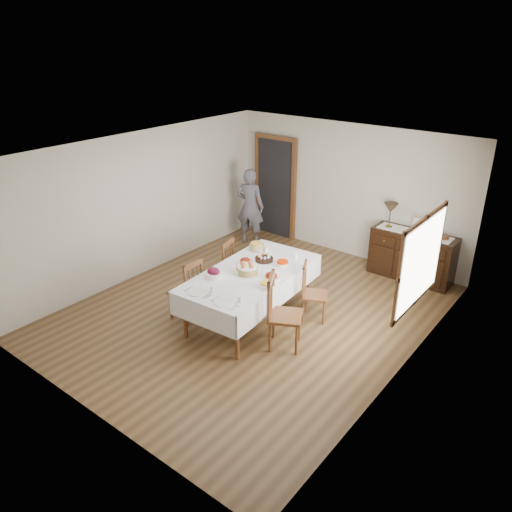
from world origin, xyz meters
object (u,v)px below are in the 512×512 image
Objects in this scene: chair_right_far at (312,292)px; chair_right_near at (281,312)px; chair_left_far at (222,266)px; chair_left_near at (188,289)px; sideboard at (412,256)px; table_lamp at (391,209)px; person at (250,204)px; dining_table at (251,278)px.

chair_right_near is at bearing 157.02° from chair_right_far.
chair_left_near is at bearing -1.94° from chair_left_far.
chair_left_far is at bearing -170.96° from chair_left_near.
chair_left_far is 1.70m from chair_right_far.
sideboard is 0.93m from table_lamp.
chair_right_near is (1.75, -0.72, 0.07)m from chair_left_far.
chair_right_far is at bearing -23.53° from chair_right_near.
person reaches higher than chair_right_near.
chair_left_near reaches higher than chair_left_far.
sideboard is at bearing -43.25° from chair_right_far.
person reaches higher than dining_table.
table_lamp is (0.13, 3.18, 0.68)m from chair_right_near.
person is at bearing -160.16° from chair_left_near.
table_lamp reaches higher than chair_left_far.
sideboard is (2.19, 3.48, -0.07)m from chair_left_near.
chair_right_far reaches higher than dining_table.
dining_table is 0.98m from chair_right_far.
person is at bearing 125.24° from dining_table.
chair_right_far reaches higher than sideboard.
chair_left_far is at bearing 153.85° from dining_table.
dining_table is 1.63× the size of sideboard.
sideboard is at bearing 171.64° from person.
chair_right_near is (0.81, -0.33, -0.15)m from dining_table.
table_lamp is at bearing 68.30° from dining_table.
chair_left_far is 2.26m from person.
chair_right_far is at bearing 126.66° from chair_left_near.
chair_right_near is at bearing -100.80° from sideboard.
chair_left_near reaches higher than sideboard.
chair_right_near is 3.87m from person.
table_lamp is (0.19, 2.27, 0.77)m from chair_right_far.
chair_left_near is 0.91× the size of chair_right_near.
chair_left_near is 1.01m from chair_left_far.
table_lamp is at bearing 152.47° from chair_left_near.
table_lamp is at bearing -31.69° from chair_right_far.
person is (-2.67, 1.81, 0.39)m from chair_right_far.
dining_table is 2.17× the size of chair_right_near.
chair_left_far is 0.56× the size of person.
dining_table is 3.23m from sideboard.
sideboard is at bearing 124.17° from chair_left_far.
person reaches higher than chair_left_near.
chair_right_far is 2.03× the size of table_lamp.
chair_left_far is 2.10× the size of table_lamp.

